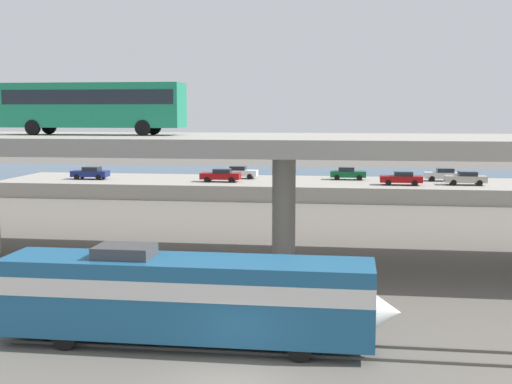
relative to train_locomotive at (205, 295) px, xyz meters
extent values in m
cube|color=#59544C|center=(1.72, -0.76, -2.13)|extent=(110.00, 0.12, 0.12)
cube|color=#59544C|center=(1.72, 0.76, -2.13)|extent=(110.00, 0.12, 0.12)
cube|color=#1E5984|center=(-0.78, 0.00, -0.11)|extent=(15.50, 3.00, 3.20)
cube|color=silver|center=(-0.78, 0.00, 0.46)|extent=(15.50, 3.04, 0.77)
cone|color=silver|center=(6.98, 0.00, -0.43)|extent=(2.11, 2.85, 2.85)
cube|color=black|center=(5.39, 0.00, 0.78)|extent=(2.11, 2.70, 1.02)
cube|color=#3F3F42|center=(-3.42, 0.00, 1.74)|extent=(2.40, 1.80, 0.50)
cylinder|color=black|center=(4.07, 1.35, -1.71)|extent=(0.96, 0.18, 0.96)
cylinder|color=black|center=(4.07, -1.35, -1.71)|extent=(0.96, 0.18, 0.96)
cylinder|color=black|center=(-5.62, 1.35, -1.71)|extent=(0.96, 0.18, 0.96)
cylinder|color=black|center=(-5.62, -1.35, -1.71)|extent=(0.96, 0.18, 0.96)
cube|color=#9E998E|center=(1.72, 16.00, 5.48)|extent=(96.00, 12.41, 1.06)
cylinder|color=#9E998E|center=(1.72, 16.00, 1.38)|extent=(1.50, 1.50, 7.14)
cube|color=#197A56|center=(-10.97, 16.22, 7.96)|extent=(12.00, 2.55, 2.90)
cube|color=black|center=(-10.97, 16.22, 8.49)|extent=(11.52, 2.59, 0.93)
cube|color=black|center=(-5.02, 16.22, 8.31)|extent=(0.08, 2.30, 1.74)
cylinder|color=black|center=(-7.25, 17.43, 6.51)|extent=(1.00, 0.26, 1.00)
cylinder|color=black|center=(-7.25, 15.01, 6.51)|extent=(1.00, 0.26, 1.00)
cylinder|color=black|center=(-14.69, 17.43, 6.51)|extent=(1.00, 0.26, 1.00)
cylinder|color=black|center=(-14.69, 15.01, 6.51)|extent=(1.00, 0.26, 1.00)
cube|color=#9E998E|center=(1.72, 51.00, -1.34)|extent=(72.80, 13.15, 1.70)
cube|color=maroon|center=(11.44, 48.23, 0.18)|extent=(4.55, 1.76, 0.70)
cube|color=#1E232B|center=(11.67, 48.23, 0.77)|extent=(2.00, 1.55, 0.48)
cylinder|color=black|center=(10.03, 47.40, -0.17)|extent=(0.64, 0.20, 0.64)
cylinder|color=black|center=(10.03, 49.07, -0.17)|extent=(0.64, 0.20, 0.64)
cylinder|color=black|center=(12.85, 47.40, -0.17)|extent=(0.64, 0.20, 0.64)
cylinder|color=black|center=(12.85, 49.07, -0.17)|extent=(0.64, 0.20, 0.64)
cube|color=maroon|center=(-8.81, 48.79, 0.18)|extent=(4.54, 1.70, 0.70)
cube|color=#1E232B|center=(-8.59, 48.79, 0.77)|extent=(2.00, 1.50, 0.48)
cylinder|color=black|center=(-10.22, 47.98, -0.17)|extent=(0.64, 0.20, 0.64)
cylinder|color=black|center=(-10.22, 49.60, -0.17)|extent=(0.64, 0.20, 0.64)
cylinder|color=black|center=(-7.41, 47.98, -0.17)|extent=(0.64, 0.20, 0.64)
cylinder|color=black|center=(-7.41, 49.60, -0.17)|extent=(0.64, 0.20, 0.64)
cube|color=silver|center=(-7.24, 52.96, 0.18)|extent=(4.22, 1.85, 0.70)
cube|color=#1E232B|center=(-7.45, 52.96, 0.77)|extent=(1.86, 1.62, 0.48)
cylinder|color=black|center=(-5.93, 53.84, -0.17)|extent=(0.64, 0.20, 0.64)
cylinder|color=black|center=(-5.93, 52.09, -0.17)|extent=(0.64, 0.20, 0.64)
cylinder|color=black|center=(-8.54, 53.84, -0.17)|extent=(0.64, 0.20, 0.64)
cylinder|color=black|center=(-8.54, 52.09, -0.17)|extent=(0.64, 0.20, 0.64)
cube|color=#9E998C|center=(18.43, 49.26, 0.18)|extent=(4.41, 1.83, 0.70)
cube|color=#1E232B|center=(18.65, 49.26, 0.77)|extent=(1.94, 1.61, 0.48)
cylinder|color=black|center=(17.06, 48.39, -0.17)|extent=(0.64, 0.20, 0.64)
cylinder|color=black|center=(17.06, 50.13, -0.17)|extent=(0.64, 0.20, 0.64)
cylinder|color=black|center=(19.80, 48.39, -0.17)|extent=(0.64, 0.20, 0.64)
cylinder|color=black|center=(19.80, 50.13, -0.17)|extent=(0.64, 0.20, 0.64)
cube|color=#0C4C26|center=(5.67, 53.30, 0.18)|extent=(4.16, 1.72, 0.70)
cube|color=#1E232B|center=(5.47, 53.30, 0.77)|extent=(1.83, 1.51, 0.48)
cylinder|color=black|center=(6.97, 54.11, -0.17)|extent=(0.64, 0.20, 0.64)
cylinder|color=black|center=(6.97, 52.48, -0.17)|extent=(0.64, 0.20, 0.64)
cylinder|color=black|center=(4.38, 54.11, -0.17)|extent=(0.64, 0.20, 0.64)
cylinder|color=black|center=(4.38, 52.48, -0.17)|extent=(0.64, 0.20, 0.64)
cube|color=navy|center=(-24.73, 49.60, 0.18)|extent=(4.31, 1.80, 0.70)
cube|color=#1E232B|center=(-24.52, 49.60, 0.77)|extent=(1.90, 1.59, 0.48)
cylinder|color=black|center=(-26.07, 48.75, -0.17)|extent=(0.64, 0.20, 0.64)
cylinder|color=black|center=(-26.07, 50.46, -0.17)|extent=(0.64, 0.20, 0.64)
cylinder|color=black|center=(-23.40, 48.75, -0.17)|extent=(0.64, 0.20, 0.64)
cylinder|color=black|center=(-23.40, 50.46, -0.17)|extent=(0.64, 0.20, 0.64)
cube|color=#B7B7BC|center=(16.58, 53.24, 0.18)|extent=(4.30, 1.76, 0.70)
cube|color=#1E232B|center=(16.79, 53.24, 0.77)|extent=(1.89, 1.55, 0.48)
cylinder|color=black|center=(15.24, 52.41, -0.17)|extent=(0.64, 0.20, 0.64)
cylinder|color=black|center=(15.24, 54.08, -0.17)|extent=(0.64, 0.20, 0.64)
cylinder|color=black|center=(17.91, 52.41, -0.17)|extent=(0.64, 0.20, 0.64)
cylinder|color=black|center=(17.91, 54.08, -0.17)|extent=(0.64, 0.20, 0.64)
cube|color=#2D5170|center=(1.72, 74.00, -2.19)|extent=(140.00, 36.00, 0.01)
camera|label=1|loc=(5.91, -26.79, 7.60)|focal=47.40mm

